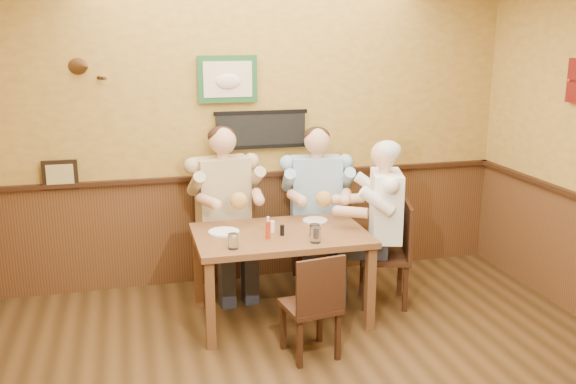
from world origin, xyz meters
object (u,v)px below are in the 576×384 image
Objects in this scene: diner_tan_shirt at (224,218)px; cola_tumbler at (315,230)px; dining_table at (281,243)px; chair_right_end at (384,254)px; diner_blue_polo at (316,214)px; salt_shaker at (272,227)px; chair_back_right at (316,235)px; hot_sauce_bottle at (268,229)px; chair_near_side at (310,304)px; diner_white_elder at (385,232)px; water_glass_left at (233,241)px; pepper_shaker at (282,230)px; chair_back_left at (224,239)px; water_glass_mid at (316,235)px.

diner_tan_shirt reaches higher than cola_tumbler.
chair_right_end is (0.94, 0.07, -0.20)m from dining_table.
diner_blue_polo is at bearing 72.59° from cola_tumbler.
chair_right_end is 1.07m from salt_shaker.
chair_back_right is 5.79× the size of hot_sauce_bottle.
cola_tumbler is at bearing -99.36° from chair_back_right.
diner_blue_polo is at bearing 0.00° from chair_back_right.
chair_near_side is at bearing -70.28° from hot_sauce_bottle.
diner_white_elder is 0.76m from cola_tumbler.
hot_sauce_bottle is (0.31, 0.17, 0.02)m from water_glass_left.
water_glass_left is at bearing -145.98° from dining_table.
salt_shaker is (0.07, 0.15, -0.03)m from hot_sauce_bottle.
diner_tan_shirt is 1.10m from cola_tumbler.
hot_sauce_bottle is at bearing -157.39° from pepper_shaker.
cola_tumbler is at bearing -5.91° from hot_sauce_bottle.
chair_back_left is at bearing -176.41° from chair_back_right.
water_glass_mid is (0.56, -1.07, 0.13)m from diner_tan_shirt.
chair_right_end is 5.63× the size of hot_sauce_bottle.
cola_tumbler is 0.36m from salt_shaker.
water_glass_mid is (-0.74, -0.38, 0.16)m from diner_white_elder.
diner_white_elder is 13.58× the size of salt_shaker.
dining_table is 1.02× the size of diner_tan_shirt.
diner_tan_shirt is 11.52× the size of water_glass_left.
chair_right_end is 0.82m from cola_tumbler.
diner_white_elder is at bearing 18.30° from cola_tumbler.
chair_back_right is 1.10m from hot_sauce_bottle.
dining_table is 1.53× the size of chair_right_end.
diner_blue_polo reaches higher than chair_back_left.
chair_near_side reaches higher than dining_table.
water_glass_mid is 0.43m from salt_shaker.
cola_tumbler is (0.59, -0.92, 0.32)m from chair_back_left.
hot_sauce_bottle is at bearing 151.20° from water_glass_mid.
dining_table is at bearing 123.13° from water_glass_mid.
chair_back_left is 0.70× the size of diner_tan_shirt.
diner_white_elder is at bearing -36.05° from chair_back_left.
hot_sauce_bottle reaches higher than water_glass_mid.
water_glass_left is 0.49m from pepper_shaker.
dining_table is at bearing 86.25° from pepper_shaker.
diner_tan_shirt is 8.43× the size of hot_sauce_bottle.
salt_shaker is at bearing 121.60° from pepper_shaker.
diner_tan_shirt is at bearing -101.67° from chair_right_end.
chair_back_right is 1.03× the size of chair_right_end.
water_glass_left is 0.49m from salt_shaker.
chair_back_left is 0.86m from chair_back_right.
salt_shaker is 0.11m from pepper_shaker.
salt_shaker is 1.11× the size of pepper_shaker.
chair_back_left reaches higher than salt_shaker.
dining_table is 0.15m from pepper_shaker.
chair_back_right is 9.12× the size of cola_tumbler.
chair_right_end is at bearing 14.72° from water_glass_left.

